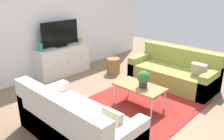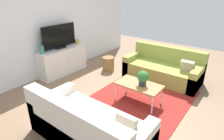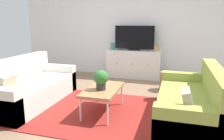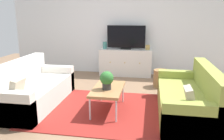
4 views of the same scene
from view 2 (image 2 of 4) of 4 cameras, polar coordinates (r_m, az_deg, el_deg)
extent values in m
plane|color=#84664C|center=(4.12, 5.53, -9.01)|extent=(10.00, 10.00, 0.00)
cube|color=white|center=(5.34, -18.34, 13.05)|extent=(6.40, 0.12, 2.70)
cube|color=maroon|center=(4.06, 7.35, -9.59)|extent=(2.50, 1.90, 0.01)
cube|color=silver|center=(3.09, -6.73, -17.11)|extent=(0.88, 1.89, 0.40)
cube|color=silver|center=(2.79, -11.95, -17.27)|extent=(0.20, 1.89, 0.81)
cube|color=silver|center=(3.59, -16.92, -10.22)|extent=(0.88, 0.18, 0.55)
cube|color=#B2A58C|center=(2.61, 4.02, -16.58)|extent=(0.17, 0.30, 0.32)
cube|color=olive|center=(5.07, 14.74, -0.66)|extent=(0.88, 1.89, 0.40)
cube|color=olive|center=(5.29, 16.43, 2.55)|extent=(0.20, 1.89, 0.81)
cube|color=olive|center=(5.39, 6.48, 2.27)|extent=(0.88, 0.18, 0.55)
cube|color=olive|center=(4.82, 24.15, -2.35)|extent=(0.88, 0.18, 0.55)
cube|color=#B2A58C|center=(4.73, 21.71, 0.89)|extent=(0.18, 0.30, 0.32)
cube|color=#A37547|center=(3.89, 8.07, -4.51)|extent=(0.50, 0.92, 0.04)
cylinder|color=silver|center=(3.67, 12.00, -10.44)|extent=(0.03, 0.03, 0.38)
cylinder|color=silver|center=(4.00, 14.67, -7.65)|extent=(0.03, 0.03, 0.38)
cylinder|color=silver|center=(4.03, 1.18, -6.61)|extent=(0.03, 0.03, 0.38)
cylinder|color=silver|center=(4.33, 4.47, -4.39)|extent=(0.03, 0.03, 0.38)
cylinder|color=#2D2D2D|center=(3.81, 9.14, -3.84)|extent=(0.15, 0.15, 0.11)
sphere|color=#2D6B2D|center=(3.75, 9.27, -1.92)|extent=(0.23, 0.23, 0.23)
cube|color=silver|center=(5.41, -14.67, 2.68)|extent=(1.39, 0.44, 0.72)
sphere|color=#B79338|center=(5.01, -16.49, 1.23)|extent=(0.03, 0.03, 0.03)
sphere|color=#B79338|center=(5.23, -13.11, 2.53)|extent=(0.03, 0.03, 0.03)
sphere|color=#B79338|center=(5.46, -10.01, 3.71)|extent=(0.03, 0.03, 0.03)
cube|color=black|center=(5.31, -15.22, 6.57)|extent=(0.28, 0.16, 0.04)
cube|color=black|center=(5.23, -15.59, 9.87)|extent=(1.02, 0.04, 0.59)
cylinder|color=teal|center=(4.96, -20.37, 5.66)|extent=(0.11, 0.11, 0.19)
cube|color=tan|center=(5.64, -10.53, 8.42)|extent=(0.11, 0.07, 0.13)
cylinder|color=olive|center=(5.47, -1.12, 1.90)|extent=(0.34, 0.34, 0.40)
camera|label=1|loc=(0.69, 135.64, -21.40)|focal=37.29mm
camera|label=3|loc=(4.46, 56.92, 3.30)|focal=35.32mm
camera|label=4|loc=(4.30, 65.22, 2.56)|focal=36.94mm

